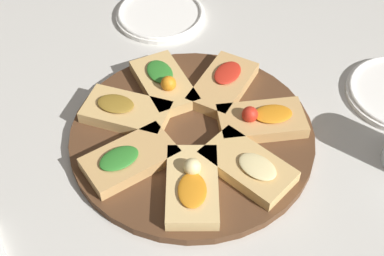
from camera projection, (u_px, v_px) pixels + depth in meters
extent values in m
plane|color=beige|center=(192.00, 139.00, 0.95)|extent=(3.00, 3.00, 0.00)
cylinder|color=#51331E|center=(192.00, 135.00, 0.94)|extent=(0.43, 0.43, 0.02)
cube|color=tan|center=(223.00, 85.00, 1.00)|extent=(0.15, 0.17, 0.02)
ellipsoid|color=red|center=(228.00, 73.00, 1.00)|extent=(0.07, 0.08, 0.01)
cube|color=tan|center=(164.00, 84.00, 1.00)|extent=(0.16, 0.10, 0.02)
ellipsoid|color=#2D7A28|center=(160.00, 72.00, 1.00)|extent=(0.07, 0.05, 0.01)
sphere|color=orange|center=(168.00, 84.00, 0.97)|extent=(0.03, 0.03, 0.03)
cube|color=tan|center=(126.00, 112.00, 0.95)|extent=(0.17, 0.16, 0.02)
ellipsoid|color=olive|center=(116.00, 104.00, 0.94)|extent=(0.08, 0.08, 0.01)
cube|color=tan|center=(130.00, 159.00, 0.88)|extent=(0.09, 0.15, 0.02)
ellipsoid|color=#2D7A28|center=(119.00, 158.00, 0.86)|extent=(0.05, 0.07, 0.01)
cube|color=#DBB775|center=(192.00, 186.00, 0.84)|extent=(0.17, 0.15, 0.02)
ellipsoid|color=orange|center=(192.00, 190.00, 0.82)|extent=(0.08, 0.07, 0.01)
sphere|color=beige|center=(192.00, 167.00, 0.84)|extent=(0.03, 0.03, 0.03)
cube|color=tan|center=(248.00, 166.00, 0.87)|extent=(0.17, 0.12, 0.02)
ellipsoid|color=beige|center=(258.00, 167.00, 0.85)|extent=(0.08, 0.06, 0.01)
cube|color=tan|center=(262.00, 121.00, 0.94)|extent=(0.14, 0.17, 0.02)
ellipsoid|color=orange|center=(273.00, 114.00, 0.93)|extent=(0.07, 0.08, 0.01)
sphere|color=red|center=(250.00, 114.00, 0.92)|extent=(0.03, 0.03, 0.03)
cylinder|color=white|center=(161.00, 15.00, 1.18)|extent=(0.20, 0.20, 0.01)
torus|color=white|center=(161.00, 13.00, 1.18)|extent=(0.19, 0.19, 0.01)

